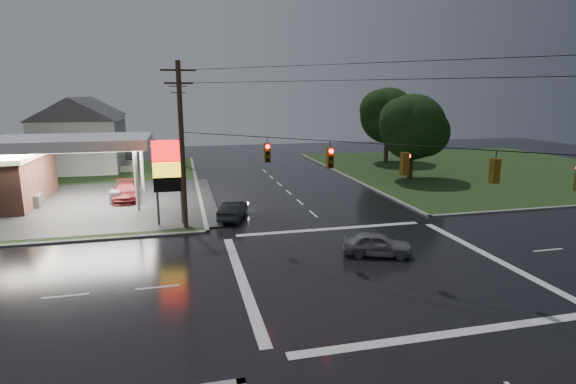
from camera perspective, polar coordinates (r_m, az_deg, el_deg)
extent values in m
plane|color=black|center=(24.44, 10.82, -9.30)|extent=(120.00, 120.00, 0.00)
cube|color=#173316|center=(50.18, -32.36, 0.19)|extent=(36.00, 36.00, 0.08)
cube|color=#173316|center=(59.35, 23.53, 2.68)|extent=(36.00, 36.00, 0.08)
cube|color=#2D2D2D|center=(40.93, -27.90, -1.59)|extent=(26.00, 18.00, 0.02)
cylinder|color=silver|center=(36.34, -18.69, 1.49)|extent=(0.30, 0.30, 5.00)
cylinder|color=silver|center=(44.17, -31.06, 2.19)|extent=(0.30, 0.30, 5.00)
cylinder|color=silver|center=(42.24, -18.03, 2.97)|extent=(0.30, 0.30, 5.00)
cube|color=silver|center=(39.68, -25.84, 5.72)|extent=(12.00, 8.00, 0.80)
cube|color=white|center=(39.72, -25.78, 5.12)|extent=(11.40, 7.40, 0.04)
cube|color=#59595E|center=(41.10, -29.31, -1.03)|extent=(0.80, 1.60, 1.10)
cube|color=#59595E|center=(39.87, -21.01, -0.63)|extent=(0.80, 1.60, 1.10)
cylinder|color=#59595E|center=(31.71, -16.35, 1.06)|extent=(0.16, 0.16, 6.00)
cylinder|color=#59595E|center=(31.67, -13.46, 1.21)|extent=(0.16, 0.16, 6.00)
cube|color=#F60D10|center=(31.34, -15.13, 5.09)|extent=(2.00, 0.35, 1.40)
cube|color=yellow|center=(31.52, -15.00, 2.74)|extent=(2.00, 0.35, 1.00)
cube|color=black|center=(31.70, -14.90, 0.96)|extent=(2.00, 0.35, 1.00)
cylinder|color=#382619|center=(30.30, -13.31, 5.52)|extent=(0.32, 0.32, 11.00)
cube|color=#382619|center=(30.15, -13.78, 14.80)|extent=(2.20, 0.12, 0.12)
cube|color=#382619|center=(30.12, -13.70, 13.28)|extent=(1.80, 0.12, 0.12)
cylinder|color=#382619|center=(58.73, -13.59, 8.39)|extent=(0.32, 0.32, 10.50)
cube|color=#382619|center=(58.62, -13.83, 12.92)|extent=(2.20, 0.12, 0.12)
cube|color=#382619|center=(58.61, -13.79, 12.14)|extent=(1.80, 0.12, 0.12)
cube|color=#59470C|center=(26.04, -2.67, 5.00)|extent=(0.34, 0.34, 1.10)
cylinder|color=#FF0C07|center=(25.80, -2.59, 5.78)|extent=(0.22, 0.08, 0.22)
cube|color=#59470C|center=(24.04, 5.35, 4.34)|extent=(0.34, 0.34, 1.10)
cylinder|color=#FF0C07|center=(23.80, 5.52, 5.18)|extent=(0.22, 0.08, 0.22)
cube|color=#59470C|center=(22.58, 14.58, 3.49)|extent=(0.34, 0.34, 1.10)
cylinder|color=#FF0C07|center=(22.63, 15.08, 4.45)|extent=(0.08, 0.22, 0.22)
cube|color=#59470C|center=(21.79, 24.76, 2.44)|extent=(0.34, 0.34, 1.10)
cylinder|color=#FF0C07|center=(21.89, 24.53, 3.51)|extent=(0.22, 0.08, 0.22)
cube|color=silver|center=(58.04, -24.93, 5.32)|extent=(9.00, 8.00, 6.00)
cube|color=gray|center=(57.57, -19.52, 3.09)|extent=(1.60, 4.80, 0.80)
cube|color=silver|center=(69.96, -23.89, 6.41)|extent=(9.00, 8.00, 6.00)
cube|color=gray|center=(69.50, -19.40, 4.57)|extent=(1.60, 4.80, 0.80)
cylinder|color=black|center=(49.15, 15.33, 4.40)|extent=(0.56, 0.56, 5.04)
sphere|color=black|center=(48.85, 15.53, 7.95)|extent=(6.80, 6.80, 6.80)
sphere|color=black|center=(50.00, 17.04, 7.23)|extent=(5.10, 5.10, 5.10)
sphere|color=black|center=(47.81, 14.37, 8.80)|extent=(4.76, 4.76, 4.76)
cylinder|color=black|center=(61.08, 12.41, 6.28)|extent=(0.56, 0.56, 5.60)
sphere|color=black|center=(60.83, 12.55, 9.46)|extent=(7.20, 7.20, 7.20)
sphere|color=black|center=(61.94, 13.92, 8.79)|extent=(5.40, 5.40, 5.40)
sphere|color=black|center=(59.82, 11.50, 10.23)|extent=(5.04, 5.04, 5.04)
imported|color=#202428|center=(33.03, -7.00, -2.21)|extent=(2.74, 4.38, 1.36)
imported|color=slate|center=(25.93, 11.26, -6.50)|extent=(4.14, 2.80, 1.31)
imported|color=#5A1415|center=(40.74, -19.86, 0.02)|extent=(2.49, 5.36, 1.52)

